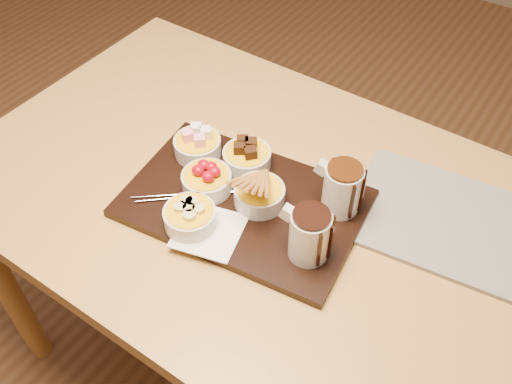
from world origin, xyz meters
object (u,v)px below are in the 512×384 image
Objects in this scene: newspaper at (437,218)px; bowl_strawberries at (207,182)px; serving_board at (244,203)px; dining_table at (248,218)px; pitcher_dark_chocolate at (310,236)px; pitcher_milk_chocolate at (342,190)px.

bowl_strawberries is at bearing -161.38° from newspaper.
bowl_strawberries is at bearing -176.42° from serving_board.
dining_table is at bearing -166.20° from newspaper.
pitcher_dark_chocolate reaches higher than bowl_strawberries.
bowl_strawberries is 0.30× the size of newspaper.
serving_board is 4.58× the size of pitcher_milk_chocolate.
newspaper reaches higher than dining_table.
pitcher_milk_chocolate is at bearing 85.60° from pitcher_dark_chocolate.
bowl_strawberries is at bearing 167.35° from pitcher_dark_chocolate.
dining_table is 0.16m from bowl_strawberries.
newspaper is at bearing 21.27° from dining_table.
serving_board is 0.20m from pitcher_milk_chocolate.
serving_board is (0.02, -0.05, 0.11)m from dining_table.
bowl_strawberries is 0.25m from pitcher_dark_chocolate.
pitcher_milk_chocolate is at bearing 12.97° from dining_table.
serving_board is 0.19m from pitcher_dark_chocolate.
pitcher_dark_chocolate reaches higher than dining_table.
pitcher_milk_chocolate reaches higher than dining_table.
pitcher_dark_chocolate is at bearing -19.98° from serving_board.
bowl_strawberries is at bearing -131.29° from dining_table.
pitcher_milk_chocolate is (0.16, 0.09, 0.06)m from serving_board.
pitcher_milk_chocolate is at bearing -157.84° from newspaper.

